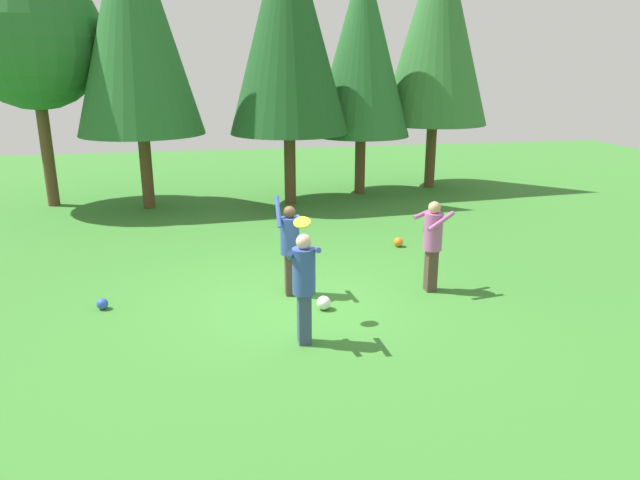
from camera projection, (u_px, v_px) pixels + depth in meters
The scene contains 13 objects.
ground_plane at pixel (298, 304), 10.21m from camera, with size 40.00×40.00×0.00m, color #387A2D.
person_thrower at pixel (290, 243), 10.35m from camera, with size 0.49×0.58×1.83m.
person_catcher at pixel (304, 280), 8.49m from camera, with size 0.56×0.64×1.71m.
person_bystander at pixel (433, 238), 10.53m from camera, with size 0.70×0.63×1.70m.
frisbee at pixel (302, 222), 9.11m from camera, with size 0.34×0.34×0.14m.
ball_blue at pixel (102, 304), 9.96m from camera, with size 0.19×0.19×0.19m, color blue.
ball_white at pixel (324, 303), 9.94m from camera, with size 0.24×0.24×0.24m, color white.
ball_orange at pixel (398, 242), 13.41m from camera, with size 0.22×0.22×0.22m, color orange.
tree_left at pixel (133, 18), 15.64m from camera, with size 3.52×3.52×8.40m.
tree_far_left at pixel (32, 39), 16.07m from camera, with size 3.94×3.94×6.73m.
tree_center at pixel (288, 23), 16.20m from camera, with size 3.46×3.46×8.26m.
tree_right at pixel (362, 47), 17.76m from camera, with size 3.07×3.07×7.33m.
tree_far_right at pixel (438, 26), 18.56m from camera, with size 3.51×3.51×8.40m.
Camera 1 is at (-1.45, -9.35, 4.02)m, focal length 32.56 mm.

